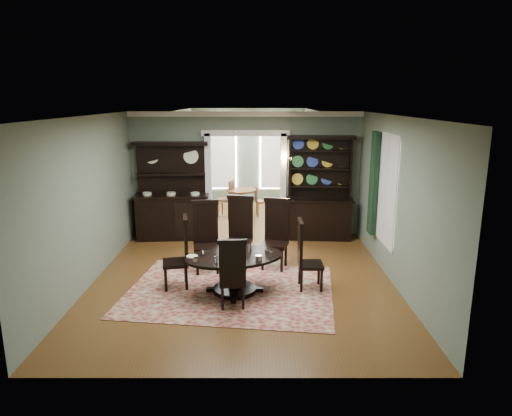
{
  "coord_description": "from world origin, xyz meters",
  "views": [
    {
      "loc": [
        0.25,
        -7.88,
        3.29
      ],
      "look_at": [
        0.25,
        0.6,
        1.25
      ],
      "focal_mm": 32.0,
      "sensor_mm": 36.0,
      "label": 1
    }
  ],
  "objects": [
    {
      "name": "rug",
      "position": [
        -0.21,
        -0.43,
        0.01
      ],
      "size": [
        3.84,
        3.08,
        0.01
      ],
      "primitive_type": "cube",
      "rotation": [
        0.0,
        0.0,
        -0.12
      ],
      "color": "maroon",
      "rests_on": "floor"
    },
    {
      "name": "doorway_trim",
      "position": [
        0.0,
        3.0,
        1.62
      ],
      "size": [
        2.08,
        0.25,
        2.57
      ],
      "color": "silver",
      "rests_on": "floor"
    },
    {
      "name": "parlor_chair_right",
      "position": [
        0.35,
        4.84,
        0.47
      ],
      "size": [
        0.39,
        0.38,
        0.88
      ],
      "rotation": [
        0.0,
        0.0,
        -1.4
      ],
      "color": "#5A2F19",
      "rests_on": "parlor_floor"
    },
    {
      "name": "parlor",
      "position": [
        0.0,
        5.53,
        1.52
      ],
      "size": [
        3.51,
        3.5,
        3.01
      ],
      "color": "brown",
      "rests_on": "ground"
    },
    {
      "name": "dining_table",
      "position": [
        -0.12,
        -0.48,
        0.47
      ],
      "size": [
        1.95,
        1.95,
        0.67
      ],
      "rotation": [
        0.0,
        0.0,
        0.29
      ],
      "color": "black",
      "rests_on": "rug"
    },
    {
      "name": "chair_end_left",
      "position": [
        -1.07,
        -0.24,
        0.68
      ],
      "size": [
        0.54,
        0.56,
        1.29
      ],
      "rotation": [
        0.0,
        0.0,
        1.77
      ],
      "color": "black",
      "rests_on": "rug"
    },
    {
      "name": "wall_sconce",
      "position": [
        0.95,
        2.85,
        1.89
      ],
      "size": [
        0.27,
        0.21,
        0.21
      ],
      "color": "gold",
      "rests_on": "back_wall_right"
    },
    {
      "name": "sideboard",
      "position": [
        -1.76,
        2.73,
        0.81
      ],
      "size": [
        1.79,
        0.72,
        2.31
      ],
      "rotation": [
        0.0,
        0.0,
        0.06
      ],
      "color": "black",
      "rests_on": "floor"
    },
    {
      "name": "parlor_chair_left",
      "position": [
        -0.56,
        4.76,
        0.56
      ],
      "size": [
        0.49,
        0.48,
        1.05
      ],
      "rotation": [
        0.0,
        0.0,
        1.26
      ],
      "color": "#5A2F19",
      "rests_on": "parlor_floor"
    },
    {
      "name": "welsh_dresser",
      "position": [
        1.76,
        2.73,
        0.89
      ],
      "size": [
        1.61,
        0.68,
        2.46
      ],
      "rotation": [
        0.0,
        0.0,
        -0.07
      ],
      "color": "black",
      "rests_on": "floor"
    },
    {
      "name": "chair_end_right",
      "position": [
        1.1,
        -0.32,
        0.66
      ],
      "size": [
        0.44,
        0.48,
        1.25
      ],
      "rotation": [
        0.0,
        0.0,
        -1.57
      ],
      "color": "black",
      "rests_on": "rug"
    },
    {
      "name": "chair_far_left",
      "position": [
        -0.73,
        0.62,
        0.73
      ],
      "size": [
        0.58,
        0.56,
        1.38
      ],
      "rotation": [
        0.0,
        0.0,
        3.3
      ],
      "color": "black",
      "rests_on": "rug"
    },
    {
      "name": "right_window",
      "position": [
        2.69,
        0.93,
        1.6
      ],
      "size": [
        0.15,
        1.47,
        2.12
      ],
      "color": "white",
      "rests_on": "wall_right"
    },
    {
      "name": "chair_far_mid",
      "position": [
        -0.08,
        0.91,
        0.74
      ],
      "size": [
        0.61,
        0.59,
        1.41
      ],
      "rotation": [
        0.0,
        0.0,
        2.93
      ],
      "color": "black",
      "rests_on": "rug"
    },
    {
      "name": "room",
      "position": [
        0.0,
        0.04,
        1.58
      ],
      "size": [
        5.51,
        6.01,
        3.01
      ],
      "color": "brown",
      "rests_on": "ground"
    },
    {
      "name": "chair_near",
      "position": [
        -0.12,
        -1.12,
        0.62
      ],
      "size": [
        0.47,
        0.45,
        1.18
      ],
      "rotation": [
        0.0,
        0.0,
        0.09
      ],
      "color": "black",
      "rests_on": "rug"
    },
    {
      "name": "chair_far_right",
      "position": [
        0.64,
        0.79,
        0.73
      ],
      "size": [
        0.62,
        0.61,
        1.39
      ],
      "rotation": [
        0.0,
        0.0,
        2.87
      ],
      "color": "black",
      "rests_on": "rug"
    },
    {
      "name": "parlor_table",
      "position": [
        -0.18,
        4.72,
        0.52
      ],
      "size": [
        0.86,
        0.86,
        0.8
      ],
      "color": "#5A2F19",
      "rests_on": "parlor_floor"
    },
    {
      "name": "centerpiece",
      "position": [
        -0.14,
        -0.39,
        0.74
      ],
      "size": [
        1.51,
        0.97,
        0.25
      ],
      "color": "silver",
      "rests_on": "dining_table"
    }
  ]
}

